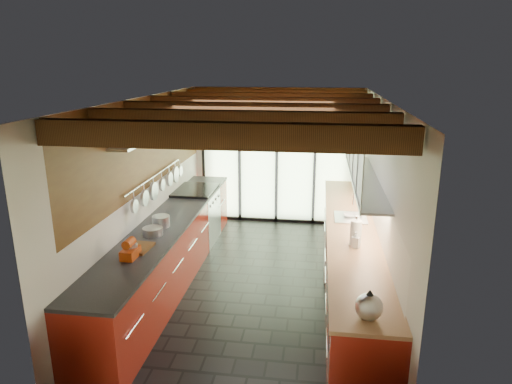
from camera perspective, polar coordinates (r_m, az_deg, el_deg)
ground at (r=6.64m, az=0.21°, el=-11.41°), size 5.50×5.50×0.00m
room_shell at (r=6.06m, az=0.23°, el=2.61°), size 5.50×5.50×5.50m
ceiling_beams at (r=6.30m, az=0.71°, el=10.58°), size 3.14×5.06×4.90m
glass_door at (r=8.68m, az=2.64°, el=6.72°), size 2.95×0.10×2.90m
left_counter at (r=6.72m, az=-10.71°, el=-7.03°), size 0.68×5.00×0.92m
range_stove at (r=8.01m, az=-7.46°, el=-2.99°), size 0.66×0.90×0.97m
right_counter at (r=6.41m, az=11.70°, el=-8.24°), size 0.68×5.00×0.92m
sink_assembly at (r=6.60m, az=11.86°, el=-2.87°), size 0.45×0.52×0.43m
upper_cabinets_right at (r=6.29m, az=13.67°, el=4.48°), size 0.34×3.00×3.00m
left_wall_fixtures at (r=6.66m, az=-12.11°, el=4.63°), size 0.28×2.60×0.96m
stand_mixer at (r=5.37m, az=-15.42°, el=-6.98°), size 0.16×0.27×0.24m
pot_large at (r=6.26m, az=-11.79°, el=-3.60°), size 0.30×0.30×0.15m
pot_small at (r=5.99m, az=-12.78°, el=-4.82°), size 0.34×0.34×0.10m
cutting_board at (r=5.60m, az=-14.40°, el=-6.79°), size 0.28×0.38×0.03m
kettle at (r=4.14m, az=13.94°, el=-13.57°), size 0.29×0.32×0.28m
paper_towel at (r=5.62m, az=12.36°, el=-5.03°), size 0.16×0.16×0.37m
soap_bottle at (r=5.57m, az=12.38°, el=-5.81°), size 0.12×0.12×0.20m
bowl at (r=6.64m, az=11.68°, el=-2.91°), size 0.20×0.20×0.05m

